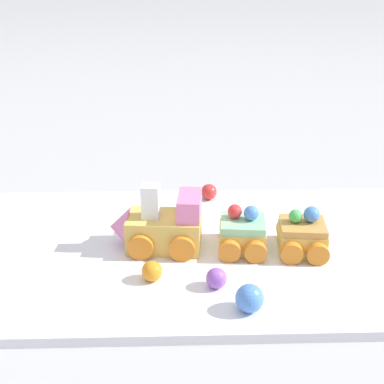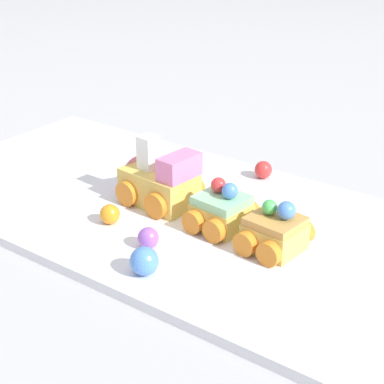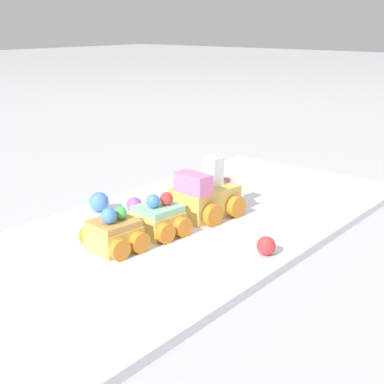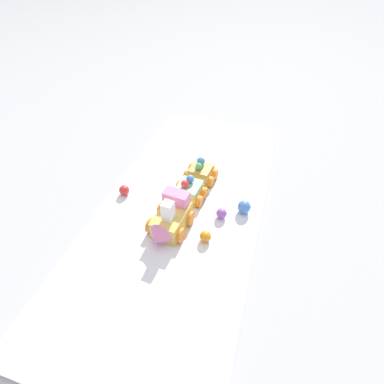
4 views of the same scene
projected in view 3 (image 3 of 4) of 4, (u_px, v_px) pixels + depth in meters
ground_plane at (178, 235)px, 0.77m from camera, size 10.00×10.00×0.00m
display_board at (178, 231)px, 0.77m from camera, size 0.82×0.36×0.01m
cake_train_locomotive at (211, 197)px, 0.81m from camera, size 0.12×0.09×0.09m
cake_car_mint at (158, 219)px, 0.74m from camera, size 0.07×0.08×0.06m
cake_car_caramel at (114, 234)px, 0.69m from camera, size 0.07×0.08×0.06m
gumball_blue at (99, 202)px, 0.83m from camera, size 0.03×0.03×0.03m
gumball_red at (266, 246)px, 0.67m from camera, size 0.02×0.02×0.02m
gumball_orange at (174, 195)px, 0.87m from camera, size 0.02×0.02×0.02m
gumball_purple at (134, 205)px, 0.83m from camera, size 0.02×0.02×0.02m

